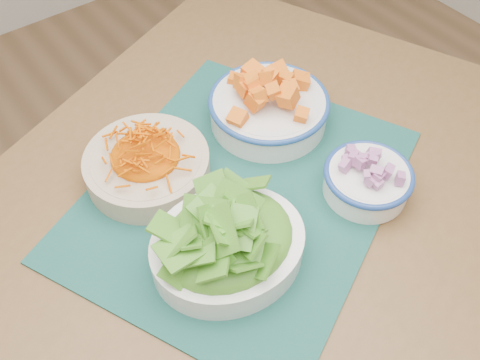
# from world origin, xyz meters

# --- Properties ---
(table) EXTENTS (1.54, 1.30, 0.75)m
(table) POSITION_xyz_m (-0.20, 0.07, 0.66)
(table) COLOR brown
(table) RESTS_ON ground
(placemat) EXTENTS (0.70, 0.65, 0.00)m
(placemat) POSITION_xyz_m (-0.11, 0.13, 0.75)
(placemat) COLOR #0D312D
(placemat) RESTS_ON table
(carrot_bowl) EXTENTS (0.26, 0.26, 0.08)m
(carrot_bowl) POSITION_xyz_m (-0.22, 0.25, 0.79)
(carrot_bowl) COLOR #C1AE90
(carrot_bowl) RESTS_ON placemat
(squash_bowl) EXTENTS (0.22, 0.22, 0.11)m
(squash_bowl) POSITION_xyz_m (0.03, 0.23, 0.81)
(squash_bowl) COLOR silver
(squash_bowl) RESTS_ON placemat
(lettuce_bowl) EXTENTS (0.27, 0.24, 0.10)m
(lettuce_bowl) POSITION_xyz_m (-0.20, 0.04, 0.80)
(lettuce_bowl) COLOR white
(lettuce_bowl) RESTS_ON placemat
(onion_bowl) EXTENTS (0.18, 0.18, 0.07)m
(onion_bowl) POSITION_xyz_m (0.06, 0.01, 0.79)
(onion_bowl) COLOR white
(onion_bowl) RESTS_ON placemat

